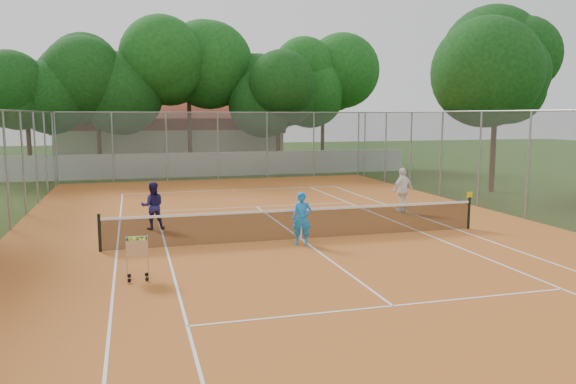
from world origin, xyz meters
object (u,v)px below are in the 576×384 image
object	(u,v)px
tennis_net	(301,224)
ball_hopper	(137,257)
clubhouse	(170,136)
player_far_left	(153,206)
player_far_right	(403,190)
player_near	(302,218)

from	to	relation	value
tennis_net	ball_hopper	world-z (taller)	ball_hopper
ball_hopper	clubhouse	bearing A→B (deg)	78.74
player_far_left	tennis_net	bearing A→B (deg)	146.78
tennis_net	ball_hopper	xyz separation A→B (m)	(-4.94, -3.13, 0.06)
player_far_left	player_far_right	xyz separation A→B (m)	(9.62, 0.71, 0.09)
tennis_net	player_near	size ratio (longest dim) A/B	7.53
tennis_net	clubhouse	size ratio (longest dim) A/B	0.72
clubhouse	ball_hopper	size ratio (longest dim) A/B	15.01
player_near	player_far_left	distance (m)	5.45
player_far_right	ball_hopper	xyz separation A→B (m)	(-10.20, -6.64, -0.34)
tennis_net	clubhouse	xyz separation A→B (m)	(-2.00, 29.00, 1.69)
tennis_net	clubhouse	bearing A→B (deg)	93.95
player_near	ball_hopper	xyz separation A→B (m)	(-4.75, -2.42, -0.24)
clubhouse	player_far_left	bearing A→B (deg)	-95.15
player_near	clubhouse	bearing A→B (deg)	115.98
tennis_net	player_far_left	xyz separation A→B (m)	(-4.36, 2.79, 0.31)
player_near	tennis_net	bearing A→B (deg)	97.68
clubhouse	player_far_left	world-z (taller)	clubhouse
ball_hopper	player_near	bearing A→B (deg)	20.94
clubhouse	player_far_right	bearing A→B (deg)	-74.12
player_near	player_far_right	xyz separation A→B (m)	(5.44, 4.22, 0.10)
player_near	player_far_left	bearing A→B (deg)	162.43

